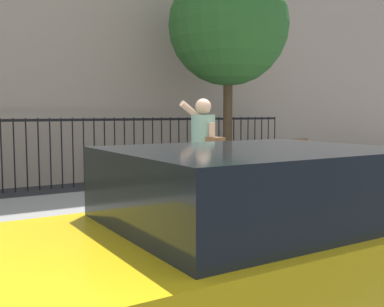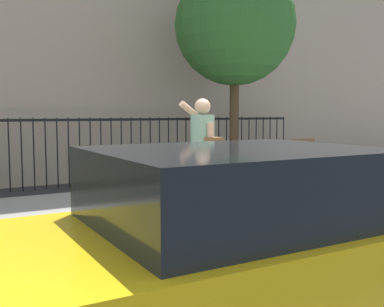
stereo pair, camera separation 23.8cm
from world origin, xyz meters
The scene contains 7 objects.
ground_plane centered at (0.00, 0.00, 0.00)m, with size 60.00×60.00×0.00m, color #28282B.
sidewalk centered at (0.00, 2.20, 0.07)m, with size 28.00×4.40×0.15m, color gray.
iron_fence centered at (0.00, 5.90, 1.02)m, with size 12.03×0.04×1.60m.
taxi_yellow centered at (-0.99, -1.78, 0.70)m, with size 4.20×1.87×1.45m.
pedestrian_on_phone centered at (0.27, 1.02, 1.17)m, with size 0.51×0.66×1.76m.
street_bench centered at (3.99, 3.55, 0.65)m, with size 1.60×0.45×0.95m.
street_tree_near centered at (3.23, 4.50, 3.76)m, with size 2.84×2.84×5.19m.
Camera 1 is at (-3.25, -4.33, 1.70)m, focal length 42.39 mm.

